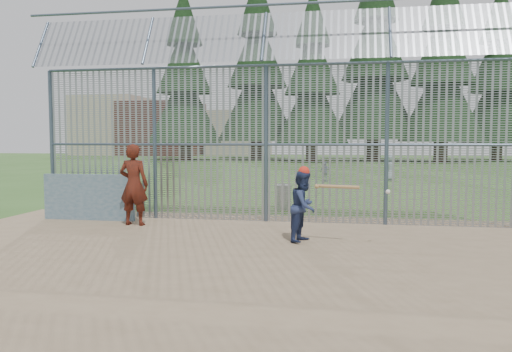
% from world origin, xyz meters
% --- Properties ---
extents(ground, '(120.00, 120.00, 0.00)m').
position_xyz_m(ground, '(0.00, 0.00, 0.00)').
color(ground, '#2D511E').
rests_on(ground, ground).
extents(dirt_infield, '(14.00, 10.00, 0.02)m').
position_xyz_m(dirt_infield, '(0.00, -0.50, 0.01)').
color(dirt_infield, '#756047').
rests_on(dirt_infield, ground).
extents(dugout_wall, '(2.50, 0.12, 1.20)m').
position_xyz_m(dugout_wall, '(-4.60, 2.90, 0.62)').
color(dugout_wall, '#38566B').
rests_on(dugout_wall, dirt_infield).
extents(batter, '(0.75, 0.85, 1.47)m').
position_xyz_m(batter, '(1.16, 1.11, 0.75)').
color(batter, navy).
rests_on(batter, dirt_infield).
extents(onlooker, '(0.74, 0.50, 2.00)m').
position_xyz_m(onlooker, '(-3.11, 2.36, 1.02)').
color(onlooker, maroon).
rests_on(onlooker, dirt_infield).
extents(bg_kid_standing, '(0.78, 0.78, 1.36)m').
position_xyz_m(bg_kid_standing, '(4.35, 17.05, 0.68)').
color(bg_kid_standing, gray).
rests_on(bg_kid_standing, ground).
extents(bg_kid_seated, '(0.62, 0.44, 0.97)m').
position_xyz_m(bg_kid_seated, '(1.09, 16.28, 0.49)').
color(bg_kid_seated, slate).
rests_on(bg_kid_seated, ground).
extents(batting_gear, '(1.82, 0.47, 0.51)m').
position_xyz_m(batting_gear, '(1.38, 1.06, 1.38)').
color(batting_gear, red).
rests_on(batting_gear, ground).
extents(trash_can, '(0.56, 0.56, 0.82)m').
position_xyz_m(trash_can, '(0.15, 5.95, 0.38)').
color(trash_can, '#94979C').
rests_on(trash_can, ground).
extents(bleacher, '(3.00, 0.95, 0.72)m').
position_xyz_m(bleacher, '(-7.43, 8.93, 0.41)').
color(bleacher, slate).
rests_on(bleacher, ground).
extents(backstop_fence, '(20.09, 0.81, 5.30)m').
position_xyz_m(backstop_fence, '(1.81, 3.43, 2.36)').
color(backstop_fence, '#47566B').
rests_on(backstop_fence, ground).
extents(conifer_row, '(38.48, 12.26, 20.20)m').
position_xyz_m(conifer_row, '(1.93, 41.51, 10.83)').
color(conifer_row, '#332319').
rests_on(conifer_row, ground).
extents(distant_buildings, '(26.50, 10.50, 8.00)m').
position_xyz_m(distant_buildings, '(-23.18, 56.49, 3.60)').
color(distant_buildings, brown).
rests_on(distant_buildings, ground).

